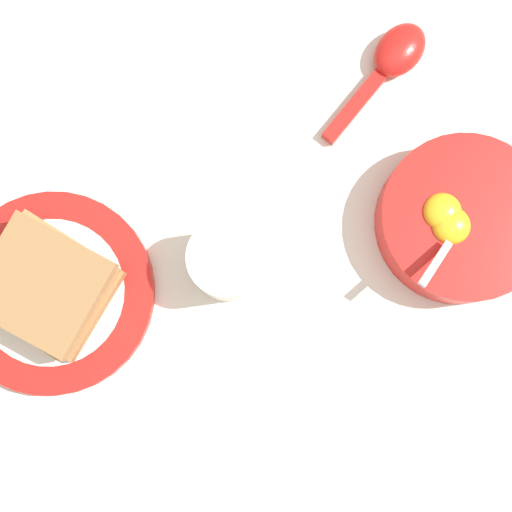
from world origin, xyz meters
TOP-DOWN VIEW (x-y plane):
  - ground_plane at (0.00, 0.00)m, footprint 3.00×3.00m
  - egg_bowl at (0.16, -0.04)m, footprint 0.16×0.15m
  - toast_plate at (-0.18, 0.14)m, footprint 0.19×0.19m
  - toast_sandwich at (-0.17, 0.14)m, footprint 0.13×0.13m
  - soup_spoon at (0.21, 0.12)m, footprint 0.14×0.06m
  - drinking_cup at (-0.03, 0.06)m, footprint 0.07×0.07m

SIDE VIEW (x-z plane):
  - ground_plane at x=0.00m, z-range 0.00..0.00m
  - toast_plate at x=-0.18m, z-range 0.00..0.01m
  - soup_spoon at x=0.21m, z-range 0.00..0.03m
  - egg_bowl at x=0.16m, z-range -0.01..0.06m
  - drinking_cup at x=-0.03m, z-range 0.00..0.07m
  - toast_sandwich at x=-0.17m, z-range 0.01..0.06m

